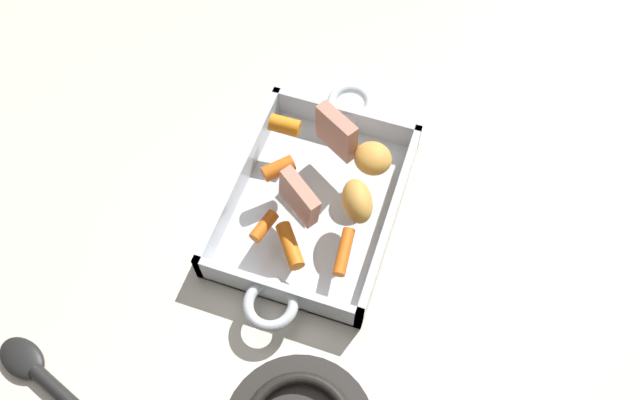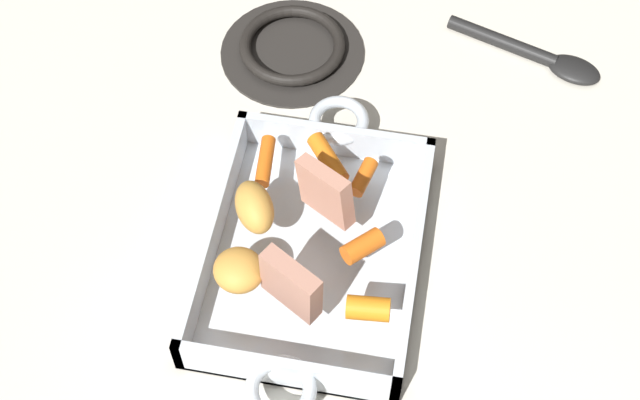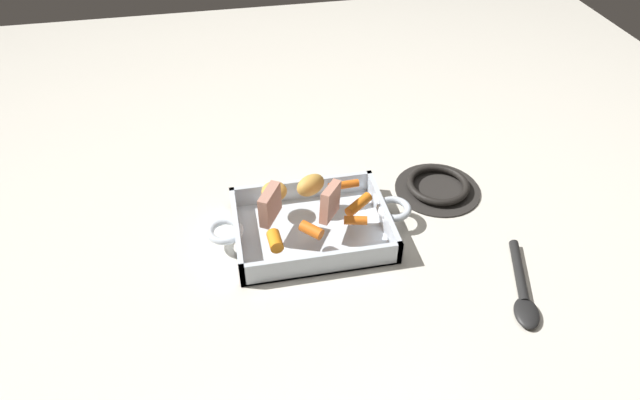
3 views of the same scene
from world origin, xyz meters
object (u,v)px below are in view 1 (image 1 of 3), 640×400
(roast_slice_thin, at_px, (337,132))
(baby_carrot_short, at_px, (285,125))
(baby_carrot_long, at_px, (264,226))
(serving_spoon, at_px, (48,382))
(baby_carrot_northwest, at_px, (344,252))
(potato_golden_small, at_px, (373,158))
(roasting_dish, at_px, (314,202))
(baby_carrot_northeast, at_px, (278,169))
(roast_slice_thick, at_px, (299,197))
(baby_carrot_southwest, at_px, (287,245))
(potato_corner, at_px, (357,201))

(roast_slice_thin, relative_size, baby_carrot_short, 1.52)
(baby_carrot_long, xyz_separation_m, serving_spoon, (0.25, -0.18, -0.05))
(roast_slice_thin, distance_m, baby_carrot_northwest, 0.17)
(potato_golden_small, bearing_deg, baby_carrot_northwest, 1.57)
(baby_carrot_short, relative_size, baby_carrot_northwest, 0.68)
(roasting_dish, distance_m, baby_carrot_northeast, 0.07)
(baby_carrot_northeast, height_order, potato_golden_small, potato_golden_small)
(baby_carrot_northeast, bearing_deg, potato_golden_small, 114.26)
(baby_carrot_long, bearing_deg, roast_slice_thick, 140.76)
(potato_golden_small, bearing_deg, baby_carrot_southwest, -23.22)
(roast_slice_thick, height_order, potato_golden_small, roast_slice_thick)
(baby_carrot_southwest, distance_m, serving_spoon, 0.33)
(roast_slice_thick, distance_m, baby_carrot_northeast, 0.07)
(baby_carrot_short, xyz_separation_m, potato_corner, (0.09, 0.13, 0.01))
(roasting_dish, height_order, baby_carrot_northwest, baby_carrot_northwest)
(baby_carrot_northeast, xyz_separation_m, serving_spoon, (0.34, -0.17, -0.05))
(roasting_dish, distance_m, potato_corner, 0.08)
(baby_carrot_northwest, bearing_deg, roasting_dish, -139.69)
(roast_slice_thick, xyz_separation_m, serving_spoon, (0.29, -0.21, -0.07))
(roast_slice_thick, distance_m, potato_corner, 0.07)
(baby_carrot_southwest, bearing_deg, potato_corner, 141.05)
(baby_carrot_northeast, relative_size, serving_spoon, 0.21)
(roast_slice_thin, relative_size, potato_corner, 1.03)
(roast_slice_thick, xyz_separation_m, baby_carrot_northwest, (0.04, 0.07, -0.02))
(baby_carrot_long, relative_size, potato_golden_small, 0.84)
(roasting_dish, bearing_deg, baby_carrot_southwest, -2.35)
(potato_golden_small, bearing_deg, potato_corner, -0.02)
(potato_golden_small, bearing_deg, baby_carrot_northeast, -65.74)
(roasting_dish, bearing_deg, roast_slice_thin, 175.32)
(roast_slice_thin, distance_m, potato_corner, 0.10)
(baby_carrot_northwest, bearing_deg, baby_carrot_northeast, -126.23)
(baby_carrot_southwest, bearing_deg, baby_carrot_short, -158.90)
(roast_slice_thin, xyz_separation_m, potato_corner, (0.09, 0.06, -0.01))
(baby_carrot_northwest, xyz_separation_m, potato_corner, (-0.07, -0.00, 0.01))
(roast_slice_thick, height_order, serving_spoon, roast_slice_thick)
(baby_carrot_northwest, height_order, baby_carrot_southwest, baby_carrot_southwest)
(baby_carrot_northeast, relative_size, potato_corner, 0.69)
(roasting_dish, xyz_separation_m, roast_slice_thin, (-0.08, 0.01, 0.07))
(baby_carrot_short, bearing_deg, baby_carrot_northeast, 13.19)
(baby_carrot_long, height_order, potato_golden_small, potato_golden_small)
(baby_carrot_southwest, xyz_separation_m, potato_corner, (-0.08, 0.07, 0.01))
(baby_carrot_southwest, xyz_separation_m, potato_golden_small, (-0.15, 0.07, 0.01))
(potato_corner, bearing_deg, baby_carrot_long, -57.57)
(baby_carrot_northwest, bearing_deg, roast_slice_thin, -158.81)
(baby_carrot_long, height_order, baby_carrot_northwest, same)
(baby_carrot_northwest, bearing_deg, baby_carrot_long, -90.99)
(baby_carrot_southwest, xyz_separation_m, serving_spoon, (0.24, -0.22, -0.05))
(baby_carrot_long, relative_size, baby_carrot_northeast, 1.01)
(roast_slice_thin, bearing_deg, baby_carrot_northwest, 21.19)
(roast_slice_thin, bearing_deg, roast_slice_thick, -6.96)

